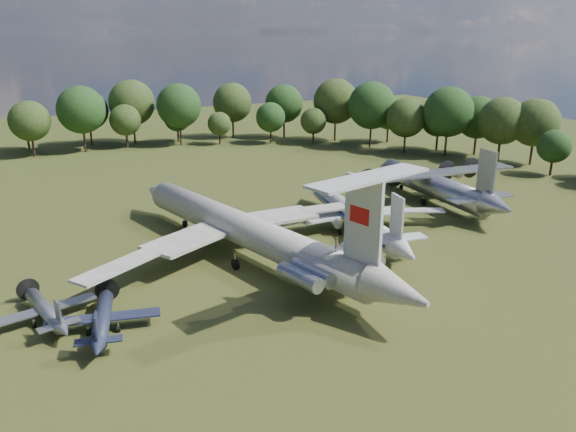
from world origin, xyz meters
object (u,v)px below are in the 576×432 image
il62_airliner (246,236)px  tu104_jet (353,219)px  an12_transport (432,188)px  small_prop_west (103,322)px  small_prop_northwest (46,313)px  person_on_il62 (336,244)px

il62_airliner → tu104_jet: (17.82, 2.31, -0.96)m
tu104_jet → an12_transport: bearing=27.5°
small_prop_west → an12_transport: bearing=32.6°
small_prop_west → small_prop_northwest: bearing=150.0°
small_prop_northwest → il62_airliner: bearing=3.3°
tu104_jet → person_on_il62: bearing=-117.8°
il62_airliner → tu104_jet: bearing=-5.9°
il62_airliner → small_prop_northwest: bearing=-178.1°
small_prop_west → small_prop_northwest: 6.60m
small_prop_west → small_prop_northwest: (-4.78, 4.56, -0.06)m
small_prop_west → tu104_jet: bearing=33.5°
an12_transport → small_prop_west: (-58.01, -19.90, -1.38)m
tu104_jet → an12_transport: 21.25m
il62_airliner → small_prop_west: (-19.91, -11.26, -1.80)m
an12_transport → small_prop_west: 61.35m
tu104_jet → small_prop_west: 40.10m
il62_airliner → tu104_jet: size_ratio=1.53×
tu104_jet → small_prop_northwest: bearing=-157.8°
il62_airliner → small_prop_northwest: (-24.69, -6.71, -1.85)m
il62_airliner → person_on_il62: size_ratio=36.68×
il62_airliner → an12_transport: size_ratio=1.57×
tu104_jet → small_prop_northwest: size_ratio=2.73×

